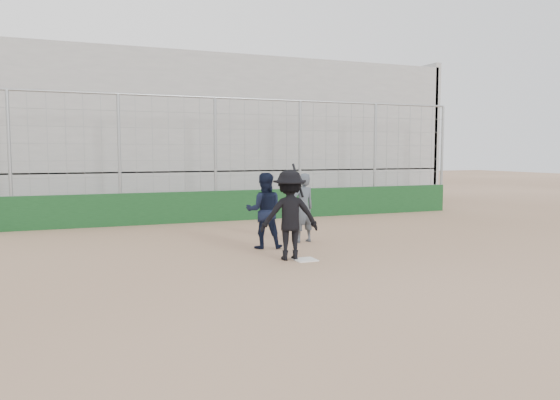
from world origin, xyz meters
name	(u,v)px	position (x,y,z in m)	size (l,w,h in m)	color
ground	(305,260)	(0.00, 0.00, 0.00)	(90.00, 90.00, 0.00)	#815E46
home_plate	(305,260)	(0.00, 0.00, 0.01)	(0.44, 0.44, 0.02)	white
backstop	(216,192)	(0.00, 7.00, 0.96)	(18.10, 0.25, 4.04)	#123A18
bleachers	(183,136)	(0.00, 11.95, 2.92)	(20.25, 6.70, 6.98)	#949494
batter_at_plate	(290,215)	(-0.26, 0.21, 0.94)	(1.34, 0.95, 2.01)	black
catcher_crouched	(264,223)	(-0.30, 1.63, 0.60)	(1.02, 0.90, 1.19)	black
umpire	(303,211)	(0.90, 2.11, 0.78)	(0.63, 0.41, 1.56)	#434C55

